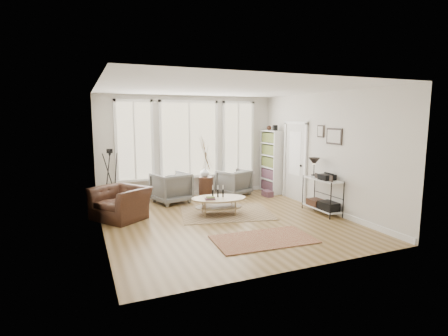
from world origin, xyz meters
name	(u,v)px	position (x,y,z in m)	size (l,w,h in m)	color
room	(226,157)	(0.02, 0.03, 1.43)	(5.50, 5.54, 2.90)	olive
bay_window	(189,141)	(0.00, 2.71, 1.61)	(4.14, 0.12, 2.24)	tan
door	(295,160)	(2.57, 1.15, 1.12)	(0.09, 1.06, 2.22)	silver
bookcase	(271,161)	(2.44, 2.23, 0.96)	(0.31, 0.85, 2.06)	white
low_shelf	(322,192)	(2.38, -0.30, 0.51)	(0.38, 1.08, 1.30)	white
wall_art	(330,135)	(2.58, -0.27, 1.88)	(0.04, 0.88, 0.44)	black
rug_main	(226,213)	(0.25, 0.58, 0.01)	(2.13, 1.60, 0.01)	brown
rug_runner	(264,239)	(0.18, -1.40, 0.01)	(1.89, 1.05, 0.01)	maroon
coffee_table	(218,201)	(0.03, 0.53, 0.32)	(1.43, 1.06, 0.60)	tan
armchair_left	(171,188)	(-0.71, 2.12, 0.41)	(0.88, 0.91, 0.83)	slate
armchair_right	(234,182)	(1.25, 2.35, 0.38)	(0.81, 0.83, 0.76)	slate
side_table	(206,170)	(0.33, 2.24, 0.83)	(0.41, 0.41, 1.72)	#3B2015
vase	(205,172)	(0.32, 2.33, 0.75)	(0.26, 0.26, 0.27)	silver
accent_chair	(121,203)	(-2.15, 1.07, 0.36)	(0.98, 1.12, 0.73)	#3B2015
tripod_camera	(111,180)	(-2.24, 2.27, 0.69)	(0.53, 0.53, 1.50)	black
book_stack_near	(266,193)	(2.05, 1.80, 0.09)	(0.21, 0.27, 0.17)	maroon
book_stack_far	(268,194)	(2.05, 1.70, 0.08)	(0.21, 0.26, 0.17)	maroon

